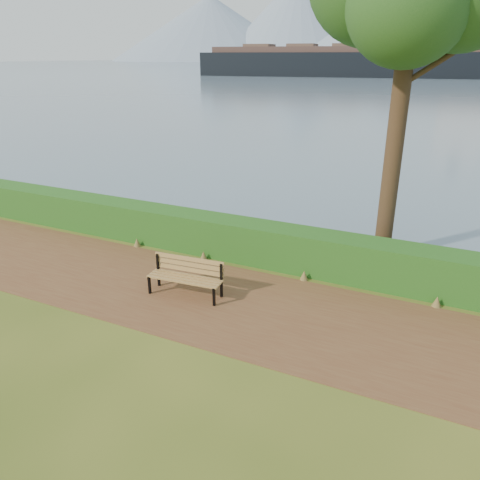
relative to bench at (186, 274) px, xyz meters
The scene contains 7 objects.
ground 0.76m from the bench, 29.67° to the right, with size 140.00×140.00×0.00m, color #3C5117.
path 0.70m from the bench, ahead, with size 40.00×3.40×0.01m, color brown.
hedge 2.36m from the bench, 77.49° to the left, with size 32.00×0.85×1.00m, color #174B15.
water 259.71m from the bench, 89.89° to the left, with size 700.00×510.00×0.00m, color #485C73.
mountains 406.76m from the bench, 91.22° to the left, with size 585.00×190.00×70.00m.
bench is the anchor object (origin of this frame).
cargo_ship 115.35m from the bench, 99.28° to the left, with size 78.37×21.87×23.51m.
Camera 1 is at (4.49, -7.48, 4.91)m, focal length 35.00 mm.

